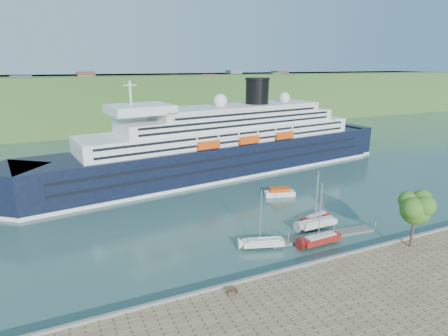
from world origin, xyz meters
TOP-DOWN VIEW (x-y plane):
  - ground at (0.00, 0.00)m, footprint 400.00×400.00m
  - far_hillside at (0.00, 145.00)m, footprint 400.00×50.00m
  - quay_coping at (0.00, -0.20)m, footprint 220.00×0.50m
  - cruise_ship at (5.76, 51.04)m, footprint 114.52×31.45m
  - park_bench at (-16.15, -2.09)m, footprint 1.47×0.80m
  - promenade_tree at (15.13, -2.31)m, footprint 6.14×6.14m
  - floating_pontoon at (5.99, 7.87)m, footprint 20.04×4.44m
  - sailboat_white_near at (-5.43, 8.58)m, footprint 7.65×4.13m
  - sailboat_red at (3.81, 5.63)m, footprint 8.00×2.50m
  - sailboat_white_far at (7.40, 11.05)m, footprint 8.14×2.36m
  - tender_launch at (10.63, 28.84)m, footprint 7.26×4.26m
  - sailboat_extra at (9.15, 13.60)m, footprint 7.21×3.90m

SIDE VIEW (x-z plane):
  - ground at x=0.00m, z-range 0.00..0.00m
  - floating_pontoon at x=5.99m, z-range 0.00..0.44m
  - tender_launch at x=10.63m, z-range 0.00..1.90m
  - quay_coping at x=0.00m, z-range 1.00..1.30m
  - park_bench at x=-16.15m, z-range 1.00..1.89m
  - sailboat_extra at x=9.15m, z-range 0.00..8.97m
  - sailboat_white_near at x=-5.43m, z-range 0.00..9.53m
  - sailboat_red at x=3.81m, z-range 0.00..10.23m
  - sailboat_white_far at x=7.40m, z-range 0.00..10.47m
  - promenade_tree at x=15.13m, z-range 1.00..11.16m
  - far_hillside at x=0.00m, z-range 0.00..24.00m
  - cruise_ship at x=5.76m, z-range 0.00..25.45m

